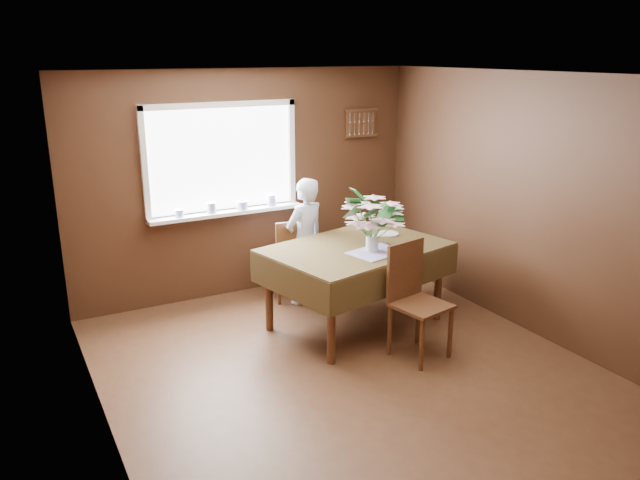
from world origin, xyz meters
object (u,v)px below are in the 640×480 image
seated_woman (305,242)px  chair_near (414,296)px  flower_bouquet (373,217)px  chair_far (291,256)px  dining_table (356,256)px

seated_woman → chair_near: bearing=85.1°
chair_near → seated_woman: (-0.31, 1.55, 0.13)m
flower_bouquet → seated_woman: bearing=102.6°
chair_far → chair_near: 1.73m
chair_near → flower_bouquet: 0.84m
dining_table → chair_near: (0.14, -0.78, -0.17)m
chair_far → chair_near: chair_near is taller
dining_table → flower_bouquet: (0.05, -0.21, 0.44)m
flower_bouquet → chair_near: bearing=-81.1°
flower_bouquet → dining_table: bearing=103.0°
dining_table → flower_bouquet: flower_bouquet is taller
dining_table → seated_woman: seated_woman is taller
dining_table → seated_woman: size_ratio=1.39×
dining_table → seated_woman: bearing=90.0°
dining_table → flower_bouquet: 0.49m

